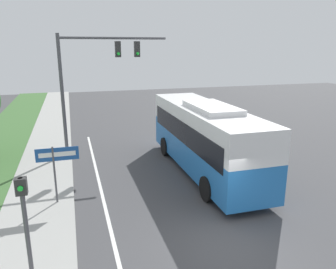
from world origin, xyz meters
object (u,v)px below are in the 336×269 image
at_px(signal_gantry, 93,71).
at_px(street_sign, 56,162).
at_px(pedestrian_signal, 25,215).
at_px(bus, 205,135).

height_order(signal_gantry, street_sign, signal_gantry).
relative_size(pedestrian_signal, street_sign, 1.28).
bearing_deg(bus, signal_gantry, 137.18).
bearing_deg(pedestrian_signal, bus, 40.14).
relative_size(bus, pedestrian_signal, 3.18).
distance_m(signal_gantry, pedestrian_signal, 11.91).
height_order(bus, pedestrian_signal, bus).
distance_m(signal_gantry, street_sign, 7.41).
relative_size(signal_gantry, pedestrian_signal, 2.21).
xyz_separation_m(pedestrian_signal, street_sign, (0.62, 4.88, -0.31)).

